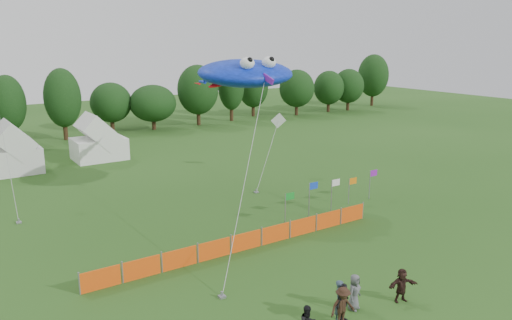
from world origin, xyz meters
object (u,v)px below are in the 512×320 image
tent_right (99,142)px  barrier_fence (246,241)px  spectator_d (343,303)px  stingray_kite (243,73)px  spectator_f (402,285)px  spectator_e (354,292)px  tent_left (14,152)px  spectator_a (340,301)px  spectator_c (343,307)px

tent_right → barrier_fence: bearing=-89.2°
spectator_d → stingray_kite: (5.00, 15.49, 8.20)m
spectator_f → spectator_e: bearing=178.7°
tent_left → spectator_f: tent_left is taller
spectator_d → spectator_f: (3.34, -0.19, -0.09)m
spectator_a → spectator_e: (1.11, 0.32, -0.09)m
tent_left → spectator_e: size_ratio=2.54×
spectator_f → spectator_d: bearing=-167.7°
tent_left → barrier_fence: bearing=-72.6°
stingray_kite → spectator_e: bearing=-104.4°
tent_right → spectator_c: (-0.41, -34.14, -0.86)m
tent_right → spectator_a: tent_right is taller
tent_left → spectator_f: (10.56, -33.45, -1.04)m
spectator_f → stingray_kite: size_ratio=0.08×
spectator_a → spectator_d: bearing=-116.0°
spectator_e → stingray_kite: 17.57m
spectator_a → spectator_c: spectator_a is taller
spectator_d → spectator_e: (1.13, 0.48, -0.06)m
stingray_kite → tent_right: bearing=104.4°
spectator_e → stingray_kite: bearing=54.9°
spectator_d → spectator_e: size_ratio=1.08×
spectator_c → spectator_d: bearing=55.5°
tent_left → spectator_d: bearing=-77.7°
spectator_a → spectator_d: size_ratio=1.03×
spectator_a → spectator_f: spectator_a is taller
spectator_f → stingray_kite: (1.66, 15.69, 8.30)m
stingray_kite → spectator_f: bearing=-96.0°
spectator_c → spectator_e: spectator_c is taller
spectator_c → spectator_f: spectator_c is taller
tent_right → stingray_kite: size_ratio=0.24×
tent_left → spectator_f: 35.10m
barrier_fence → tent_right: bearing=90.8°
spectator_d → stingray_kite: size_ratio=0.09×
tent_left → spectator_f: bearing=-72.5°
spectator_d → stingray_kite: 18.23m
tent_left → spectator_c: (7.05, -33.44, -0.97)m
tent_left → spectator_a: tent_left is taller
tent_left → spectator_c: 34.19m
tent_left → tent_right: size_ratio=0.85×
spectator_f → stingray_kite: stingray_kite is taller
tent_left → spectator_d: 34.05m
spectator_a → spectator_e: spectator_a is taller
tent_left → barrier_fence: tent_left is taller
spectator_f → spectator_a: bearing=-170.5°
spectator_e → spectator_f: 2.31m
spectator_c → spectator_f: 3.51m
spectator_e → stingray_kite: stingray_kite is taller
tent_right → spectator_e: 33.50m
spectator_c → spectator_d: (0.17, 0.18, 0.02)m
spectator_e → spectator_f: bearing=-37.6°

